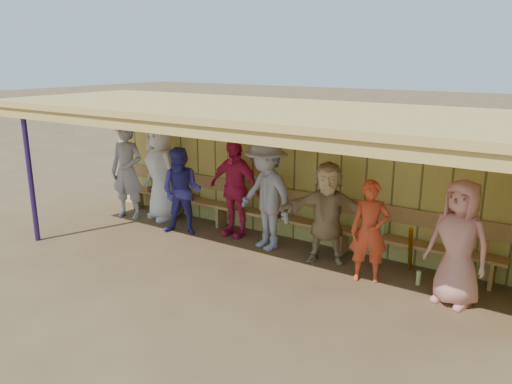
{
  "coord_description": "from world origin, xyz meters",
  "views": [
    {
      "loc": [
        4.41,
        -6.31,
        3.21
      ],
      "look_at": [
        0.0,
        0.35,
        1.05
      ],
      "focal_mm": 35.0,
      "sensor_mm": 36.0,
      "label": 1
    }
  ],
  "objects_px": {
    "player_a": "(127,171)",
    "player_e": "(266,195)",
    "bench": "(279,211)",
    "player_b": "(161,171)",
    "player_d": "(234,188)",
    "player_f": "(327,213)",
    "player_h": "(459,243)",
    "player_g": "(370,231)",
    "player_c": "(182,191)"
  },
  "relations": [
    {
      "from": "player_a",
      "to": "player_e",
      "type": "relative_size",
      "value": 1.02
    },
    {
      "from": "bench",
      "to": "player_b",
      "type": "bearing_deg",
      "value": -173.3
    },
    {
      "from": "player_a",
      "to": "player_d",
      "type": "relative_size",
      "value": 1.08
    },
    {
      "from": "player_d",
      "to": "player_f",
      "type": "xyz_separation_m",
      "value": [
        1.97,
        -0.2,
        -0.08
      ]
    },
    {
      "from": "player_f",
      "to": "bench",
      "type": "relative_size",
      "value": 0.22
    },
    {
      "from": "player_b",
      "to": "player_h",
      "type": "bearing_deg",
      "value": 12.63
    },
    {
      "from": "player_d",
      "to": "player_g",
      "type": "relative_size",
      "value": 1.18
    },
    {
      "from": "player_h",
      "to": "player_b",
      "type": "bearing_deg",
      "value": -170.41
    },
    {
      "from": "player_f",
      "to": "bench",
      "type": "distance_m",
      "value": 1.32
    },
    {
      "from": "player_b",
      "to": "player_f",
      "type": "height_order",
      "value": "player_b"
    },
    {
      "from": "player_d",
      "to": "player_e",
      "type": "height_order",
      "value": "player_e"
    },
    {
      "from": "player_b",
      "to": "bench",
      "type": "distance_m",
      "value": 2.66
    },
    {
      "from": "player_e",
      "to": "player_b",
      "type": "bearing_deg",
      "value": -165.63
    },
    {
      "from": "player_b",
      "to": "player_e",
      "type": "relative_size",
      "value": 1.03
    },
    {
      "from": "player_a",
      "to": "player_g",
      "type": "height_order",
      "value": "player_a"
    },
    {
      "from": "player_e",
      "to": "player_h",
      "type": "relative_size",
      "value": 1.11
    },
    {
      "from": "player_h",
      "to": "player_f",
      "type": "bearing_deg",
      "value": -174.59
    },
    {
      "from": "bench",
      "to": "player_c",
      "type": "bearing_deg",
      "value": -155.27
    },
    {
      "from": "player_f",
      "to": "player_e",
      "type": "bearing_deg",
      "value": 159.66
    },
    {
      "from": "player_b",
      "to": "bench",
      "type": "height_order",
      "value": "player_b"
    },
    {
      "from": "player_e",
      "to": "player_f",
      "type": "distance_m",
      "value": 1.14
    },
    {
      "from": "player_b",
      "to": "player_c",
      "type": "distance_m",
      "value": 1.06
    },
    {
      "from": "player_g",
      "to": "player_h",
      "type": "xyz_separation_m",
      "value": [
        1.23,
        -0.05,
        0.1
      ]
    },
    {
      "from": "player_e",
      "to": "player_h",
      "type": "bearing_deg",
      "value": 13.7
    },
    {
      "from": "player_b",
      "to": "player_f",
      "type": "xyz_separation_m",
      "value": [
        3.78,
        -0.2,
        -0.16
      ]
    },
    {
      "from": "player_d",
      "to": "player_h",
      "type": "xyz_separation_m",
      "value": [
        4.03,
        -0.54,
        -0.05
      ]
    },
    {
      "from": "player_g",
      "to": "bench",
      "type": "height_order",
      "value": "player_g"
    },
    {
      "from": "player_f",
      "to": "player_b",
      "type": "bearing_deg",
      "value": 155.09
    },
    {
      "from": "bench",
      "to": "player_e",
      "type": "bearing_deg",
      "value": -84.41
    },
    {
      "from": "player_d",
      "to": "player_h",
      "type": "distance_m",
      "value": 4.06
    },
    {
      "from": "player_b",
      "to": "player_g",
      "type": "height_order",
      "value": "player_b"
    },
    {
      "from": "player_a",
      "to": "player_f",
      "type": "distance_m",
      "value": 4.43
    },
    {
      "from": "player_e",
      "to": "player_c",
      "type": "bearing_deg",
      "value": -153.1
    },
    {
      "from": "player_g",
      "to": "player_h",
      "type": "distance_m",
      "value": 1.24
    },
    {
      "from": "player_d",
      "to": "player_f",
      "type": "height_order",
      "value": "player_d"
    },
    {
      "from": "player_e",
      "to": "bench",
      "type": "relative_size",
      "value": 0.25
    },
    {
      "from": "player_f",
      "to": "player_h",
      "type": "height_order",
      "value": "player_h"
    },
    {
      "from": "player_f",
      "to": "player_d",
      "type": "bearing_deg",
      "value": 152.33
    },
    {
      "from": "player_h",
      "to": "bench",
      "type": "distance_m",
      "value": 3.37
    },
    {
      "from": "player_h",
      "to": "bench",
      "type": "relative_size",
      "value": 0.23
    },
    {
      "from": "player_g",
      "to": "player_a",
      "type": "bearing_deg",
      "value": 158.03
    },
    {
      "from": "player_a",
      "to": "player_d",
      "type": "height_order",
      "value": "player_a"
    },
    {
      "from": "player_c",
      "to": "player_d",
      "type": "height_order",
      "value": "player_d"
    },
    {
      "from": "player_a",
      "to": "player_g",
      "type": "distance_m",
      "value": 5.26
    },
    {
      "from": "player_e",
      "to": "player_g",
      "type": "xyz_separation_m",
      "value": [
        1.96,
        -0.26,
        -0.19
      ]
    },
    {
      "from": "player_d",
      "to": "bench",
      "type": "relative_size",
      "value": 0.24
    },
    {
      "from": "player_c",
      "to": "bench",
      "type": "height_order",
      "value": "player_c"
    },
    {
      "from": "player_c",
      "to": "player_h",
      "type": "xyz_separation_m",
      "value": [
        4.9,
        -0.09,
        0.04
      ]
    },
    {
      "from": "player_a",
      "to": "player_c",
      "type": "height_order",
      "value": "player_a"
    },
    {
      "from": "player_a",
      "to": "player_d",
      "type": "bearing_deg",
      "value": -7.3
    }
  ]
}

